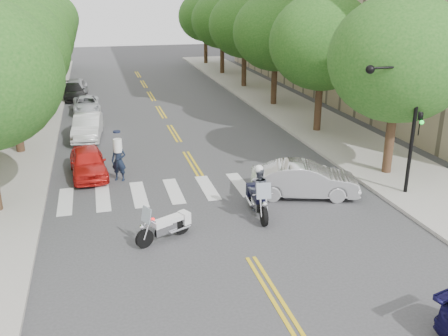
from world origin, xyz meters
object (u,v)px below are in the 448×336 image
object	(u,v)px
motorcycle_police	(258,193)
officer_standing	(119,161)
motorcycle_parked	(168,226)
convertible	(304,180)

from	to	relation	value
motorcycle_police	officer_standing	size ratio (longest dim) A/B	1.33
motorcycle_parked	officer_standing	bearing A→B (deg)	-15.37
motorcycle_parked	convertible	bearing A→B (deg)	-95.90
motorcycle_parked	convertible	xyz separation A→B (m)	(6.31, 2.43, 0.25)
motorcycle_police	convertible	size ratio (longest dim) A/B	0.56
convertible	officer_standing	bearing A→B (deg)	79.43
convertible	motorcycle_police	bearing A→B (deg)	133.79
convertible	motorcycle_parked	bearing A→B (deg)	128.18
officer_standing	convertible	size ratio (longest dim) A/B	0.42
motorcycle_police	officer_standing	distance (m)	7.33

